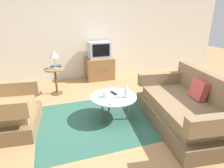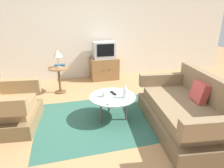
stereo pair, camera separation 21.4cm
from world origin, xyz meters
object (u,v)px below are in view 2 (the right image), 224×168
(couch, at_px, (186,111))
(mug, at_px, (104,94))
(table_lamp, at_px, (57,54))
(tv_remote_silver, at_px, (111,103))
(armchair, at_px, (7,108))
(book, at_px, (60,65))
(side_table, at_px, (59,75))
(tv_remote_dark, at_px, (113,93))
(television, at_px, (104,50))
(tv_stand, at_px, (104,68))
(vase, at_px, (125,92))
(coffee_table, at_px, (112,98))

(couch, bearing_deg, mug, 71.57)
(table_lamp, distance_m, tv_remote_silver, 1.93)
(armchair, bearing_deg, book, 155.39)
(side_table, bearing_deg, tv_remote_dark, -55.74)
(television, distance_m, table_lamp, 1.43)
(tv_stand, height_order, tv_remote_dark, tv_stand)
(tv_stand, xyz_separation_m, vase, (-0.16, -2.30, 0.23))
(armchair, bearing_deg, television, 140.83)
(coffee_table, xyz_separation_m, vase, (0.19, -0.11, 0.14))
(coffee_table, bearing_deg, table_lamp, 121.03)
(coffee_table, xyz_separation_m, tv_remote_dark, (0.05, 0.10, 0.04))
(television, height_order, mug, television)
(couch, xyz_separation_m, television, (-0.73, 2.78, 0.54))
(tv_remote_dark, bearing_deg, table_lamp, -157.89)
(television, bearing_deg, tv_remote_dark, -98.34)
(television, xyz_separation_m, tv_remote_dark, (-0.31, -2.09, -0.39))
(tv_remote_dark, distance_m, book, 1.77)
(television, xyz_separation_m, tv_remote_silver, (-0.44, -2.45, -0.39))
(coffee_table, distance_m, book, 1.85)
(vase, relative_size, tv_remote_dark, 1.22)
(vase, relative_size, mug, 1.69)
(couch, xyz_separation_m, mug, (-1.21, 0.60, 0.19))
(armchair, relative_size, tv_remote_dark, 5.92)
(armchair, xyz_separation_m, tv_stand, (2.07, 1.99, -0.02))
(couch, distance_m, book, 2.95)
(tv_remote_silver, bearing_deg, mug, -120.51)
(book, bearing_deg, vase, -53.58)
(vase, height_order, book, vase)
(armchair, distance_m, table_lamp, 1.62)
(couch, height_order, tv_remote_silver, couch)
(television, relative_size, tv_remote_silver, 3.52)
(side_table, distance_m, table_lamp, 0.49)
(armchair, distance_m, television, 2.91)
(armchair, xyz_separation_m, mug, (1.58, -0.19, 0.15))
(coffee_table, height_order, table_lamp, table_lamp)
(vase, height_order, tv_remote_dark, vase)
(table_lamp, relative_size, tv_remote_silver, 2.45)
(couch, distance_m, television, 2.92)
(tv_stand, relative_size, television, 1.31)
(coffee_table, bearing_deg, television, 80.89)
(side_table, height_order, tv_remote_dark, side_table)
(vase, bearing_deg, tv_stand, 86.02)
(vase, distance_m, mug, 0.36)
(side_table, relative_size, mug, 4.60)
(vase, bearing_deg, coffee_table, 149.10)
(coffee_table, distance_m, tv_stand, 2.22)
(table_lamp, relative_size, book, 1.60)
(tv_stand, bearing_deg, vase, -93.98)
(tv_remote_silver, bearing_deg, table_lamp, -105.09)
(coffee_table, xyz_separation_m, side_table, (-0.88, 1.46, 0.04))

